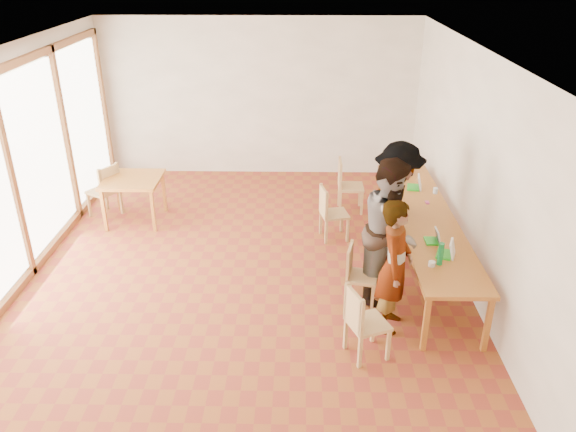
{
  "coord_description": "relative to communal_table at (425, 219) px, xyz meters",
  "views": [
    {
      "loc": [
        0.73,
        -6.62,
        4.1
      ],
      "look_at": [
        0.62,
        -0.36,
        1.1
      ],
      "focal_mm": 35.0,
      "sensor_mm": 36.0,
      "label": 1
    }
  ],
  "objects": [
    {
      "name": "ceiling",
      "position": [
        -2.5,
        -0.41,
        2.32
      ],
      "size": [
        6.0,
        8.0,
        0.04
      ],
      "primitive_type": "cube",
      "color": "white",
      "rests_on": "wall_back"
    },
    {
      "name": "clear_glass",
      "position": [
        0.31,
        0.79,
        0.09
      ],
      "size": [
        0.07,
        0.07,
        0.09
      ],
      "primitive_type": "cylinder",
      "color": "silver",
      "rests_on": "communal_table"
    },
    {
      "name": "laptop_near",
      "position": [
        0.05,
        -1.11,
        0.1
      ],
      "size": [
        0.28,
        0.29,
        0.2
      ],
      "rotation": [
        0.0,
        0.0,
        -0.35
      ],
      "color": "green",
      "rests_on": "communal_table"
    },
    {
      "name": "wall_front",
      "position": [
        -2.5,
        -4.41,
        0.8
      ],
      "size": [
        6.0,
        0.1,
        3.0
      ],
      "primitive_type": "cube",
      "color": "white",
      "rests_on": "ground"
    },
    {
      "name": "black_pouch",
      "position": [
        0.02,
        1.62,
        0.09
      ],
      "size": [
        0.16,
        0.26,
        0.09
      ],
      "primitive_type": "cube",
      "color": "black",
      "rests_on": "communal_table"
    },
    {
      "name": "person_near",
      "position": [
        -0.65,
        -1.49,
        0.12
      ],
      "size": [
        0.55,
        0.68,
        1.64
      ],
      "primitive_type": "imported",
      "rotation": [
        0.0,
        0.0,
        1.28
      ],
      "color": "gray",
      "rests_on": "ground"
    },
    {
      "name": "laptop_far",
      "position": [
        0.06,
        0.98,
        0.11
      ],
      "size": [
        0.26,
        0.28,
        0.21
      ],
      "rotation": [
        0.0,
        0.0,
        -0.19
      ],
      "color": "green",
      "rests_on": "communal_table"
    },
    {
      "name": "condiment_cup",
      "position": [
        -0.2,
        -1.36,
        0.08
      ],
      "size": [
        0.08,
        0.08,
        0.06
      ],
      "primitive_type": "cylinder",
      "color": "white",
      "rests_on": "communal_table"
    },
    {
      "name": "wall_right",
      "position": [
        0.5,
        -0.41,
        0.8
      ],
      "size": [
        0.1,
        8.0,
        3.0
      ],
      "primitive_type": "cube",
      "color": "white",
      "rests_on": "ground"
    },
    {
      "name": "chair_mid",
      "position": [
        -1.03,
        -0.99,
        -0.22
      ],
      "size": [
        0.44,
        0.44,
        0.42
      ],
      "rotation": [
        0.0,
        0.0,
        -0.23
      ],
      "color": "tan",
      "rests_on": "ground"
    },
    {
      "name": "person_mid",
      "position": [
        -0.61,
        -0.8,
        0.23
      ],
      "size": [
        0.96,
        1.09,
        1.87
      ],
      "primitive_type": "imported",
      "rotation": [
        0.0,
        0.0,
        1.24
      ],
      "color": "gray",
      "rests_on": "ground"
    },
    {
      "name": "person_far",
      "position": [
        -0.41,
        -0.03,
        0.2
      ],
      "size": [
        0.84,
        1.26,
        1.81
      ],
      "primitive_type": "imported",
      "rotation": [
        0.0,
        0.0,
        1.42
      ],
      "color": "gray",
      "rests_on": "ground"
    },
    {
      "name": "chair_near",
      "position": [
        -1.08,
        -2.06,
        -0.17
      ],
      "size": [
        0.52,
        0.52,
        0.46
      ],
      "rotation": [
        0.0,
        0.0,
        0.38
      ],
      "color": "tan",
      "rests_on": "ground"
    },
    {
      "name": "pink_phone",
      "position": [
        0.12,
        0.44,
        0.05
      ],
      "size": [
        0.05,
        0.1,
        0.01
      ],
      "primitive_type": "cube",
      "color": "#CD428E",
      "rests_on": "communal_table"
    },
    {
      "name": "yellow_mug",
      "position": [
        0.06,
        1.6,
        0.1
      ],
      "size": [
        0.13,
        0.13,
        0.1
      ],
      "primitive_type": "imported",
      "rotation": [
        0.0,
        0.0,
        0.01
      ],
      "color": "orange",
      "rests_on": "communal_table"
    },
    {
      "name": "chair_spare",
      "position": [
        -4.92,
        1.46,
        -0.14
      ],
      "size": [
        0.59,
        0.59,
        0.49
      ],
      "rotation": [
        0.0,
        0.0,
        2.6
      ],
      "color": "tan",
      "rests_on": "ground"
    },
    {
      "name": "communal_table",
      "position": [
        0.0,
        0.0,
        0.0
      ],
      "size": [
        0.8,
        4.0,
        0.75
      ],
      "color": "#B56E28",
      "rests_on": "ground"
    },
    {
      "name": "wall_back",
      "position": [
        -2.5,
        3.59,
        0.8
      ],
      "size": [
        6.0,
        0.1,
        3.0
      ],
      "primitive_type": "cube",
      "color": "white",
      "rests_on": "ground"
    },
    {
      "name": "window_wall",
      "position": [
        -5.46,
        -0.41,
        0.8
      ],
      "size": [
        0.1,
        8.0,
        3.0
      ],
      "primitive_type": "cube",
      "color": "white",
      "rests_on": "ground"
    },
    {
      "name": "chair_far",
      "position": [
        -1.29,
        0.74,
        -0.18
      ],
      "size": [
        0.47,
        0.47,
        0.45
      ],
      "rotation": [
        0.0,
        0.0,
        0.21
      ],
      "color": "tan",
      "rests_on": "ground"
    },
    {
      "name": "green_bottle",
      "position": [
        -0.1,
        -1.32,
        0.19
      ],
      "size": [
        0.07,
        0.07,
        0.28
      ],
      "primitive_type": "cylinder",
      "color": "#137533",
      "rests_on": "communal_table"
    },
    {
      "name": "ground",
      "position": [
        -2.5,
        -0.41,
        -0.7
      ],
      "size": [
        8.0,
        8.0,
        0.0
      ],
      "primitive_type": "plane",
      "color": "maroon",
      "rests_on": "ground"
    },
    {
      "name": "laptop_mid",
      "position": [
        -0.04,
        -0.76,
        0.1
      ],
      "size": [
        0.18,
        0.21,
        0.18
      ],
      "rotation": [
        0.0,
        0.0,
        -0.0
      ],
      "color": "green",
      "rests_on": "communal_table"
    },
    {
      "name": "chair_empty",
      "position": [
        -0.96,
        1.78,
        -0.15
      ],
      "size": [
        0.43,
        0.43,
        0.48
      ],
      "rotation": [
        0.0,
        0.0,
        -0.01
      ],
      "color": "tan",
      "rests_on": "ground"
    },
    {
      "name": "side_table",
      "position": [
        -4.43,
        1.32,
        -0.03
      ],
      "size": [
        0.9,
        0.9,
        0.75
      ],
      "rotation": [
        0.0,
        0.0,
        0.0
      ],
      "color": "#B56E28",
      "rests_on": "ground"
    }
  ]
}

